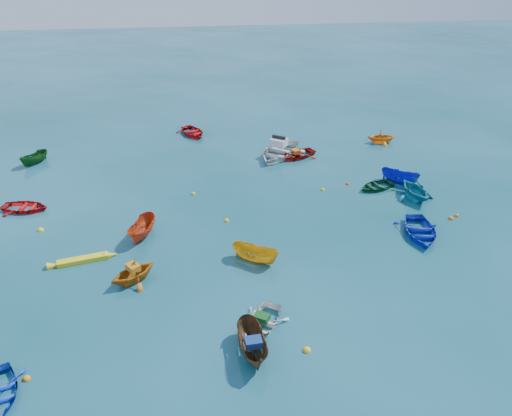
{
  "coord_description": "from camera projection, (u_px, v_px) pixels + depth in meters",
  "views": [
    {
      "loc": [
        -3.73,
        -22.75,
        15.84
      ],
      "look_at": [
        0.0,
        5.0,
        0.4
      ],
      "focal_mm": 35.0,
      "sensor_mm": 36.0,
      "label": 1
    }
  ],
  "objects": [
    {
      "name": "dinghy_red_ne",
      "position": [
        296.0,
        157.0,
        40.29
      ],
      "size": [
        4.02,
        3.55,
        0.69
      ],
      "primitive_type": "imported",
      "rotation": [
        0.0,
        0.0,
        -1.14
      ],
      "color": "#AD170E",
      "rests_on": "ground"
    },
    {
      "name": "dinghy_red_far",
      "position": [
        193.0,
        135.0,
        44.79
      ],
      "size": [
        3.51,
        3.99,
        0.69
      ],
      "primitive_type": "imported",
      "rotation": [
        0.0,
        0.0,
        0.42
      ],
      "color": "#B50F11",
      "rests_on": "ground"
    },
    {
      "name": "tarp_green_a",
      "position": [
        262.0,
        318.0,
        22.75
      ],
      "size": [
        0.84,
        0.79,
        0.32
      ],
      "primitive_type": "cube",
      "rotation": [
        0.0,
        0.0,
        -0.56
      ],
      "color": "#134E1C",
      "rests_on": "dinghy_white_near"
    },
    {
      "name": "dinghy_cyan_se",
      "position": [
        414.0,
        198.0,
        34.02
      ],
      "size": [
        3.02,
        3.37,
        1.6
      ],
      "primitive_type": "imported",
      "rotation": [
        0.0,
        0.0,
        0.14
      ],
      "color": "#16748C",
      "rests_on": "ground"
    },
    {
      "name": "buoy_ye_b",
      "position": [
        41.0,
        230.0,
        30.33
      ],
      "size": [
        0.38,
        0.38,
        0.38
      ],
      "primitive_type": "sphere",
      "color": "yellow",
      "rests_on": "ground"
    },
    {
      "name": "sampan_yellow_mid",
      "position": [
        255.0,
        261.0,
        27.51
      ],
      "size": [
        2.88,
        2.39,
        1.07
      ],
      "primitive_type": "imported",
      "rotation": [
        0.0,
        0.0,
        0.99
      ],
      "color": "gold",
      "rests_on": "ground"
    },
    {
      "name": "dinghy_blue_se",
      "position": [
        419.0,
        235.0,
        29.89
      ],
      "size": [
        3.31,
        4.15,
        0.77
      ],
      "primitive_type": "imported",
      "rotation": [
        0.0,
        0.0,
        -0.19
      ],
      "color": "#0D22AE",
      "rests_on": "ground"
    },
    {
      "name": "buoy_ye_c",
      "position": [
        227.0,
        221.0,
        31.32
      ],
      "size": [
        0.33,
        0.33,
        0.33
      ],
      "primitive_type": "sphere",
      "color": "gold",
      "rests_on": "ground"
    },
    {
      "name": "sampan_orange_n",
      "position": [
        143.0,
        236.0,
        29.75
      ],
      "size": [
        1.99,
        3.15,
        1.14
      ],
      "primitive_type": "imported",
      "rotation": [
        0.0,
        0.0,
        -0.32
      ],
      "color": "#BC3511",
      "rests_on": "ground"
    },
    {
      "name": "buoy_or_b",
      "position": [
        451.0,
        219.0,
        31.56
      ],
      "size": [
        0.33,
        0.33,
        0.33
      ],
      "primitive_type": "sphere",
      "color": "orange",
      "rests_on": "ground"
    },
    {
      "name": "buoy_ye_d",
      "position": [
        193.0,
        194.0,
        34.56
      ],
      "size": [
        0.31,
        0.31,
        0.31
      ],
      "primitive_type": "sphere",
      "color": "gold",
      "rests_on": "ground"
    },
    {
      "name": "buoy_or_d",
      "position": [
        456.0,
        216.0,
        31.85
      ],
      "size": [
        0.31,
        0.31,
        0.31
      ],
      "primitive_type": "sphere",
      "color": "#D25A0B",
      "rests_on": "ground"
    },
    {
      "name": "dinghy_white_near",
      "position": [
        261.0,
        327.0,
        22.89
      ],
      "size": [
        3.38,
        3.65,
        0.62
      ],
      "primitive_type": "imported",
      "rotation": [
        0.0,
        0.0,
        -0.56
      ],
      "color": "silver",
      "rests_on": "ground"
    },
    {
      "name": "ground",
      "position": [
        268.0,
        257.0,
        27.83
      ],
      "size": [
        160.0,
        160.0,
        0.0
      ],
      "primitive_type": "plane",
      "color": "#093C44",
      "rests_on": "ground"
    },
    {
      "name": "buoy_or_c",
      "position": [
        78.0,
        261.0,
        27.48
      ],
      "size": [
        0.3,
        0.3,
        0.3
      ],
      "primitive_type": "sphere",
      "color": "orange",
      "rests_on": "ground"
    },
    {
      "name": "dinghy_red_nw",
      "position": [
        26.0,
        210.0,
        32.57
      ],
      "size": [
        3.43,
        2.78,
        0.63
      ],
      "primitive_type": "imported",
      "rotation": [
        0.0,
        0.0,
        1.35
      ],
      "color": "red",
      "rests_on": "ground"
    },
    {
      "name": "sampan_brown_mid",
      "position": [
        253.0,
        353.0,
        21.46
      ],
      "size": [
        1.35,
        3.12,
        1.18
      ],
      "primitive_type": "imported",
      "rotation": [
        0.0,
        0.0,
        0.06
      ],
      "color": "#4F351C",
      "rests_on": "ground"
    },
    {
      "name": "dinghy_orange_far",
      "position": [
        381.0,
        142.0,
        43.09
      ],
      "size": [
        2.59,
        2.28,
        1.28
      ],
      "primitive_type": "imported",
      "rotation": [
        0.0,
        0.0,
        1.5
      ],
      "color": "orange",
      "rests_on": "ground"
    },
    {
      "name": "buoy_ye_a",
      "position": [
        307.0,
        351.0,
        21.58
      ],
      "size": [
        0.37,
        0.37,
        0.37
      ],
      "primitive_type": "sphere",
      "color": "yellow",
      "rests_on": "ground"
    },
    {
      "name": "dinghy_blue_sw",
      "position": [
        1.0,
        395.0,
        19.52
      ],
      "size": [
        2.84,
        3.36,
        0.59
      ],
      "primitive_type": "imported",
      "rotation": [
        0.0,
        0.0,
        0.32
      ],
      "color": "blue",
      "rests_on": "ground"
    },
    {
      "name": "tarp_blue_a",
      "position": [
        253.0,
        342.0,
        20.96
      ],
      "size": [
        0.74,
        0.58,
        0.34
      ],
      "primitive_type": "cube",
      "rotation": [
        0.0,
        0.0,
        0.06
      ],
      "color": "navy",
      "rests_on": "sampan_brown_mid"
    },
    {
      "name": "dinghy_green_e",
      "position": [
        376.0,
        188.0,
        35.36
      ],
      "size": [
        3.31,
        2.83,
        0.58
      ],
      "primitive_type": "imported",
      "rotation": [
        0.0,
        0.0,
        -1.22
      ],
      "color": "#104624",
      "rests_on": "ground"
    },
    {
      "name": "buoy_ye_e",
      "position": [
        323.0,
        190.0,
        35.09
      ],
      "size": [
        0.3,
        0.3,
        0.3
      ],
      "primitive_type": "sphere",
      "color": "yellow",
      "rests_on": "ground"
    },
    {
      "name": "buoy_or_a",
      "position": [
        27.0,
        379.0,
        20.21
      ],
      "size": [
        0.32,
        0.32,
        0.32
      ],
      "primitive_type": "sphere",
      "color": "orange",
      "rests_on": "ground"
    },
    {
      "name": "buoy_or_e",
      "position": [
        348.0,
        184.0,
        35.92
      ],
      "size": [
        0.31,
        0.31,
        0.31
      ],
      "primitive_type": "sphere",
      "color": "#DB4F0B",
      "rests_on": "ground"
    },
    {
      "name": "tarp_orange_b",
      "position": [
        295.0,
        151.0,
        40.0
      ],
      "size": [
        0.74,
        0.82,
        0.32
      ],
      "primitive_type": "cube",
      "rotation": [
        0.0,
        0.0,
        -1.14
      ],
      "color": "#D65D16",
      "rests_on": "dinghy_red_ne"
    },
    {
      "name": "sampan_blue_far",
      "position": [
        399.0,
        182.0,
        36.17
      ],
      "size": [
        2.82,
        2.61,
        1.08
      ],
      "primitive_type": "imported",
      "rotation": [
        0.0,
        0.0,
        0.87
      ],
      "color": "#0E15B2",
      "rests_on": "ground"
    },
    {
      "name": "dinghy_orange_w",
      "position": [
        134.0,
        281.0,
        25.93
      ],
      "size": [
        3.33,
        3.25,
        1.33
      ],
      "primitive_type": "imported",
      "rotation": [
        0.0,
        0.0,
        -0.94
      ],
      "color": "#C56812",
      "rests_on": "ground"
    },
    {
      "name": "kayak_yellow",
      "position": [
        83.0,
        261.0,
        27.46
      ],
      "size": [
        3.45,
        1.2,
        0.33
      ],
      "primitive_type": null,
      "rotation": [
        0.0,
        0.0,
        1.78
      ],
      "color": "yellow",
      "rests_on": "ground"
    },
    {
      "name": "motorboat_white",
      "position": [
        279.0,
        156.0,
        40.5
      ],
      "size": [
        5.76,
        6.1,
        1.63
      ],
      "primitive_type": "imported",
      "rotation": [
        0.0,
        0.0,
        -0.61
      ],
      "color": "silver",
      "rests_on": "ground"
    },
    {
      "name": "tarp_orange_a",
      "position": [
        133.0,
        267.0,
        25.56
      ],
      "size": [
        0.83,
        0.86,
        0.33
      ],
      "primitive_type": "cube",
      "rotation": [
        0.0,
        0.0,
        -0.94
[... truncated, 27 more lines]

